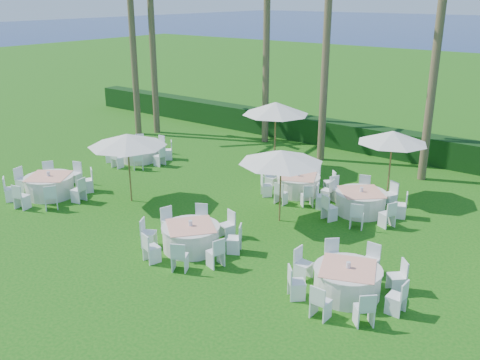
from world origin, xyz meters
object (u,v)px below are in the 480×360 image
(umbrella_a, at_px, (127,140))
(banquet_table_c, at_px, (347,281))
(banquet_table_b, at_px, (191,237))
(umbrella_d, at_px, (393,137))
(banquet_table_e, at_px, (298,185))
(banquet_table_a, at_px, (50,185))
(banquet_table_f, at_px, (361,202))
(banquet_table_d, at_px, (139,152))
(umbrella_b, at_px, (281,157))
(umbrella_c, at_px, (276,108))

(umbrella_a, bearing_deg, banquet_table_c, -6.68)
(banquet_table_b, relative_size, umbrella_d, 1.17)
(banquet_table_e, relative_size, umbrella_d, 1.10)
(banquet_table_a, relative_size, banquet_table_f, 1.05)
(banquet_table_d, relative_size, banquet_table_e, 1.05)
(umbrella_a, xyz_separation_m, umbrella_d, (7.17, 5.82, 0.03))
(banquet_table_c, relative_size, umbrella_d, 1.17)
(umbrella_b, bearing_deg, umbrella_a, -161.46)
(banquet_table_c, xyz_separation_m, banquet_table_e, (-4.60, 5.26, -0.02))
(umbrella_b, height_order, umbrella_d, umbrella_d)
(banquet_table_b, distance_m, umbrella_b, 3.84)
(banquet_table_a, bearing_deg, banquet_table_f, 29.11)
(banquet_table_e, distance_m, umbrella_c, 3.63)
(umbrella_c, height_order, umbrella_d, umbrella_c)
(banquet_table_a, relative_size, umbrella_b, 1.14)
(banquet_table_b, relative_size, banquet_table_e, 1.06)
(umbrella_b, xyz_separation_m, umbrella_d, (1.98, 4.08, 0.09))
(banquet_table_c, xyz_separation_m, umbrella_c, (-6.83, 7.01, 2.25))
(umbrella_a, distance_m, umbrella_d, 9.23)
(banquet_table_f, bearing_deg, umbrella_c, 157.43)
(banquet_table_a, bearing_deg, umbrella_c, 56.61)
(banquet_table_b, bearing_deg, banquet_table_e, 88.82)
(umbrella_c, relative_size, umbrella_d, 1.16)
(banquet_table_e, distance_m, umbrella_a, 6.36)
(banquet_table_a, relative_size, umbrella_c, 1.06)
(banquet_table_e, xyz_separation_m, umbrella_c, (-2.23, 1.75, 2.27))
(banquet_table_a, relative_size, banquet_table_e, 1.11)
(umbrella_a, height_order, umbrella_d, umbrella_d)
(banquet_table_a, height_order, umbrella_a, umbrella_a)
(umbrella_d, bearing_deg, banquet_table_a, -143.71)
(banquet_table_b, distance_m, umbrella_a, 4.90)
(banquet_table_b, relative_size, banquet_table_f, 0.99)
(umbrella_d, bearing_deg, umbrella_b, -115.94)
(banquet_table_f, height_order, umbrella_c, umbrella_c)
(banquet_table_b, bearing_deg, banquet_table_d, 146.59)
(banquet_table_e, bearing_deg, banquet_table_d, -174.96)
(banquet_table_b, height_order, umbrella_c, umbrella_c)
(umbrella_d, bearing_deg, banquet_table_f, -95.69)
(banquet_table_b, distance_m, banquet_table_e, 5.74)
(banquet_table_c, xyz_separation_m, umbrella_a, (-8.98, 1.05, 1.87))
(banquet_table_c, distance_m, banquet_table_d, 13.20)
(banquet_table_e, bearing_deg, umbrella_c, 141.82)
(banquet_table_e, height_order, umbrella_b, umbrella_b)
(banquet_table_f, bearing_deg, banquet_table_a, -150.89)
(umbrella_b, relative_size, umbrella_c, 0.93)
(umbrella_a, relative_size, umbrella_d, 1.09)
(banquet_table_f, distance_m, umbrella_a, 8.24)
(banquet_table_a, height_order, banquet_table_c, banquet_table_a)
(banquet_table_c, xyz_separation_m, umbrella_d, (-1.82, 6.87, 1.89))
(banquet_table_a, xyz_separation_m, banquet_table_d, (-0.67, 4.98, -0.02))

